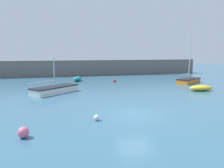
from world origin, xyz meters
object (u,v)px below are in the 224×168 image
object	(u,v)px
rowboat_blue_near	(201,88)
dinghy_near_pier	(77,79)
sailboat_tall_mast	(189,80)
mooring_buoy_red	(115,81)
mooring_buoy_pink	(23,132)
mooring_buoy_white	(97,118)
sailboat_short_mast	(55,90)

from	to	relation	value
rowboat_blue_near	dinghy_near_pier	distance (m)	17.53
sailboat_tall_mast	mooring_buoy_red	xyz separation A→B (m)	(-9.96, 3.60, -0.20)
sailboat_tall_mast	dinghy_near_pier	world-z (taller)	sailboat_tall_mast
rowboat_blue_near	mooring_buoy_pink	xyz separation A→B (m)	(-17.67, -9.80, -0.03)
rowboat_blue_near	sailboat_tall_mast	bearing A→B (deg)	72.46
rowboat_blue_near	mooring_buoy_red	xyz separation A→B (m)	(-7.58, 9.55, -0.12)
dinghy_near_pier	mooring_buoy_red	size ratio (longest dim) A/B	5.47
dinghy_near_pier	mooring_buoy_white	xyz separation A→B (m)	(-0.77, -19.91, -0.18)
sailboat_short_mast	mooring_buoy_red	size ratio (longest dim) A/B	12.85
dinghy_near_pier	mooring_buoy_pink	distance (m)	22.34
dinghy_near_pier	mooring_buoy_white	size ratio (longest dim) A/B	5.92
mooring_buoy_white	mooring_buoy_red	size ratio (longest dim) A/B	0.92
dinghy_near_pier	sailboat_short_mast	xyz separation A→B (m)	(-3.35, -9.34, 0.02)
sailboat_tall_mast	rowboat_blue_near	bearing A→B (deg)	-143.84
sailboat_short_mast	mooring_buoy_pink	size ratio (longest dim) A/B	9.07
rowboat_blue_near	dinghy_near_pier	xyz separation A→B (m)	(-12.78, 11.99, 0.04)
rowboat_blue_near	sailboat_tall_mast	size ratio (longest dim) A/B	0.42
mooring_buoy_pink	mooring_buoy_red	world-z (taller)	mooring_buoy_pink
sailboat_tall_mast	dinghy_near_pier	distance (m)	16.32
dinghy_near_pier	mooring_buoy_pink	size ratio (longest dim) A/B	3.86
rowboat_blue_near	mooring_buoy_pink	size ratio (longest dim) A/B	5.01
sailboat_short_mast	rowboat_blue_near	bearing A→B (deg)	-49.61
rowboat_blue_near	mooring_buoy_pink	bearing A→B (deg)	-146.67
sailboat_short_mast	sailboat_tall_mast	bearing A→B (deg)	-30.17
mooring_buoy_white	dinghy_near_pier	bearing A→B (deg)	87.79
sailboat_tall_mast	mooring_buoy_red	size ratio (longest dim) A/B	17.03
dinghy_near_pier	mooring_buoy_red	xyz separation A→B (m)	(5.20, -2.44, -0.16)
sailboat_tall_mast	mooring_buoy_pink	bearing A→B (deg)	-173.85
mooring_buoy_pink	sailboat_short_mast	bearing A→B (deg)	82.97
sailboat_tall_mast	sailboat_short_mast	xyz separation A→B (m)	(-18.51, -3.30, -0.02)
dinghy_near_pier	sailboat_tall_mast	bearing A→B (deg)	-77.67
rowboat_blue_near	mooring_buoy_pink	world-z (taller)	rowboat_blue_near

